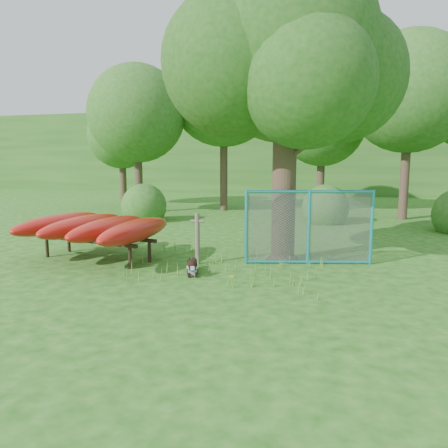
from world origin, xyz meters
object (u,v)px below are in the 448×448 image
(kayak_rack, at_px, (96,227))
(husky_dog, at_px, (192,267))
(fence_section, at_px, (309,227))
(oak_tree, at_px, (285,60))

(kayak_rack, xyz_separation_m, husky_dog, (2.74, -0.60, -0.67))
(kayak_rack, bearing_deg, fence_section, 22.15)
(fence_section, bearing_deg, husky_dog, -160.26)
(husky_dog, xyz_separation_m, fence_section, (2.32, 1.61, 0.73))
(oak_tree, height_order, husky_dog, oak_tree)
(oak_tree, relative_size, husky_dog, 7.60)
(kayak_rack, distance_m, husky_dog, 2.88)
(husky_dog, height_order, fence_section, fence_section)
(husky_dog, bearing_deg, fence_section, 13.48)
(kayak_rack, height_order, fence_section, fence_section)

